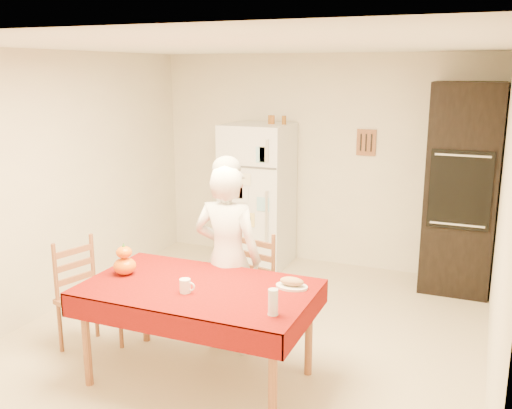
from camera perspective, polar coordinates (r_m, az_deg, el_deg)
The scene contains 17 objects.
floor at distance 5.21m, azimuth -1.11°, elevation -13.09°, with size 4.50×4.50×0.00m, color beige.
room_shell at distance 4.71m, azimuth -1.18°, elevation 4.84°, with size 4.02×4.52×2.51m.
refrigerator at distance 6.80m, azimuth 0.17°, elevation 0.92°, with size 0.75×0.74×1.70m.
oven_cabinet at distance 6.32m, azimuth 19.85°, elevation 1.45°, with size 0.70×0.62×2.20m.
dining_table at distance 4.30m, azimuth -5.77°, elevation -8.98°, with size 1.70×1.00×0.76m.
chair_far at distance 5.02m, azimuth -0.68°, elevation -7.80°, with size 0.50×0.49×0.95m.
chair_left at distance 5.03m, azimuth -16.85°, elevation -8.34°, with size 0.50×0.52×0.95m.
seated_woman at distance 4.73m, azimuth -2.85°, elevation -5.44°, with size 0.58×0.38×1.60m, color silver.
coffee_mug at distance 4.15m, azimuth -7.10°, elevation -8.07°, with size 0.08×0.08×0.10m, color white.
pumpkin_lower at distance 4.58m, azimuth -12.99°, elevation -6.01°, with size 0.18×0.18×0.13m, color #E94205.
pumpkin_upper at distance 4.54m, azimuth -13.07°, elevation -4.67°, with size 0.12×0.12×0.09m, color #E56305.
wine_glass at distance 3.75m, azimuth 1.72°, elevation -9.73°, with size 0.07×0.07×0.18m, color silver.
bread_plate at distance 4.22m, azimuth 3.60°, elevation -8.19°, with size 0.24×0.24×0.02m, color silver.
bread_loaf at distance 4.21m, azimuth 3.60°, elevation -7.68°, with size 0.18×0.10×0.06m, color tan.
spice_jar_left at distance 6.66m, azimuth 1.43°, elevation 8.49°, with size 0.05×0.05×0.10m, color brown.
spice_jar_mid at distance 6.65m, azimuth 1.66°, elevation 8.48°, with size 0.05×0.05×0.10m, color #99531B.
spice_jar_right at distance 6.61m, azimuth 2.82°, elevation 8.43°, with size 0.05×0.05×0.10m, color brown.
Camera 1 is at (1.87, -4.27, 2.33)m, focal length 40.00 mm.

